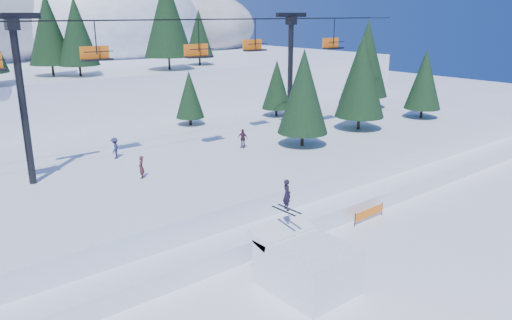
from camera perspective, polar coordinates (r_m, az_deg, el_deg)
ground at (r=25.33m, az=10.35°, el=-14.07°), size 160.00×160.00×0.00m
mid_shelf at (r=37.80m, az=-10.75°, el=-1.56°), size 70.00×22.00×2.50m
berm at (r=30.19m, az=-1.31°, el=-7.39°), size 70.00×6.00×1.10m
jump_kicker at (r=24.47m, az=5.66°, el=-11.70°), size 3.37×4.59×5.09m
chairlift at (r=36.85m, az=-9.66°, el=10.89°), size 46.00×3.21×10.28m
conifer_stand at (r=39.07m, az=-5.71°, el=7.72°), size 62.10×16.49×9.56m
distant_skiers at (r=35.90m, az=-13.50°, el=0.75°), size 28.88×6.33×1.81m
banner_near at (r=32.71m, az=12.79°, el=-5.90°), size 2.86×0.11×0.90m
banner_far at (r=35.95m, az=14.65°, el=-3.96°), size 2.70×0.99×0.90m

